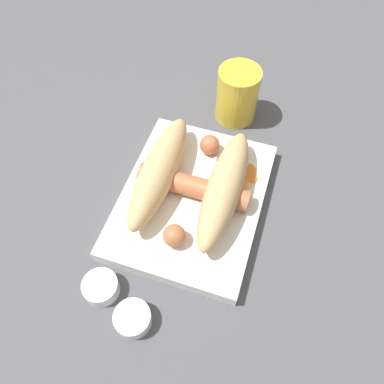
% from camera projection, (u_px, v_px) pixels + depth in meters
% --- Properties ---
extents(ground_plane, '(3.00, 3.00, 0.00)m').
position_uv_depth(ground_plane, '(192.00, 204.00, 0.55)').
color(ground_plane, '#4C4C51').
extents(food_tray, '(0.25, 0.19, 0.02)m').
position_uv_depth(food_tray, '(192.00, 200.00, 0.54)').
color(food_tray, silver).
rests_on(food_tray, ground_plane).
extents(bread_roll, '(0.20, 0.14, 0.05)m').
position_uv_depth(bread_roll, '(191.00, 179.00, 0.51)').
color(bread_roll, tan).
rests_on(bread_roll, food_tray).
extents(sausage, '(0.19, 0.16, 0.03)m').
position_uv_depth(sausage, '(196.00, 187.00, 0.52)').
color(sausage, '#B26642').
rests_on(sausage, food_tray).
extents(pickled_veggies, '(0.07, 0.07, 0.01)m').
position_uv_depth(pickled_veggies, '(235.00, 170.00, 0.55)').
color(pickled_veggies, orange).
rests_on(pickled_veggies, food_tray).
extents(condiment_cup_near, '(0.05, 0.05, 0.02)m').
position_uv_depth(condiment_cup_near, '(101.00, 288.00, 0.47)').
color(condiment_cup_near, white).
rests_on(condiment_cup_near, ground_plane).
extents(condiment_cup_far, '(0.05, 0.05, 0.02)m').
position_uv_depth(condiment_cup_far, '(133.00, 319.00, 0.45)').
color(condiment_cup_far, white).
rests_on(condiment_cup_far, ground_plane).
extents(drink_glass, '(0.07, 0.07, 0.09)m').
position_uv_depth(drink_glass, '(237.00, 95.00, 0.60)').
color(drink_glass, gold).
rests_on(drink_glass, ground_plane).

